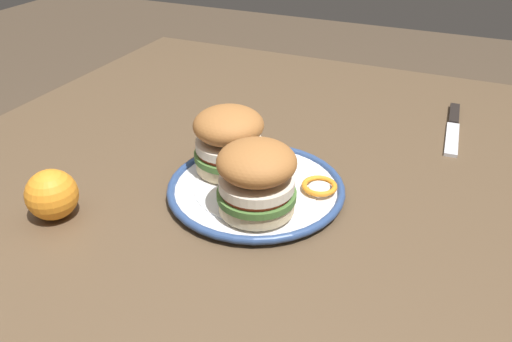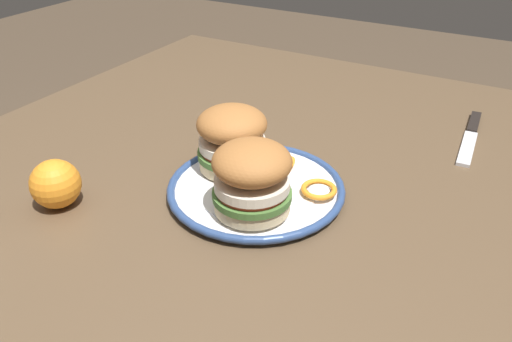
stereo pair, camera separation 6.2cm
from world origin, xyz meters
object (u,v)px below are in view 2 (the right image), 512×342
dining_table (214,260)px  sandwich_half_left (252,177)px  table_knife (471,134)px  dinner_plate (256,188)px  whole_orange (56,184)px  sandwich_half_right (232,138)px

dining_table → sandwich_half_left: 0.17m
dining_table → table_knife: table_knife is taller
table_knife → dinner_plate: bearing=145.5°
dinner_plate → whole_orange: bearing=125.3°
sandwich_half_right → sandwich_half_left: bearing=-135.3°
dining_table → sandwich_half_left: bearing=-71.7°
sandwich_half_left → table_knife: bearing=-27.9°
whole_orange → table_knife: size_ratio=0.33×
whole_orange → sandwich_half_left: bearing=-67.4°
dinner_plate → sandwich_half_right: bearing=64.7°
whole_orange → dinner_plate: bearing=-54.7°
whole_orange → dining_table: bearing=-66.2°
dining_table → sandwich_half_right: sandwich_half_right is taller
dining_table → whole_orange: bearing=113.8°
sandwich_half_left → dining_table: bearing=108.3°
dinner_plate → whole_orange: (-0.17, 0.24, 0.03)m
dining_table → table_knife: size_ratio=6.48×
dining_table → sandwich_half_left: sandwich_half_left is taller
dinner_plate → dining_table: bearing=158.5°
dinner_plate → whole_orange: size_ratio=3.72×
dining_table → table_knife: 0.53m
whole_orange → table_knife: whole_orange is taller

